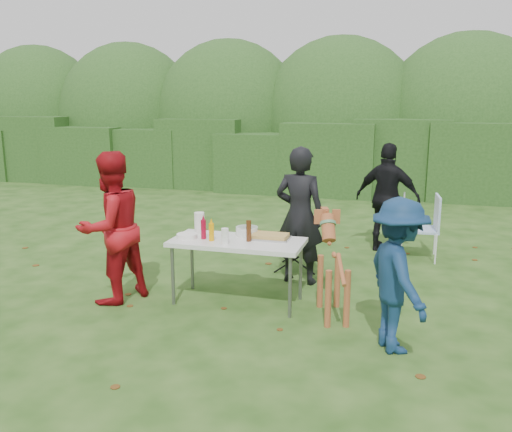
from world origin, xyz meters
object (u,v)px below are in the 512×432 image
(mustard_bottle, at_px, (211,232))
(beer_bottle, at_px, (249,231))
(person_cook, at_px, (300,216))
(person_red_jacket, at_px, (111,228))
(lawn_chair, at_px, (419,226))
(ketchup_bottle, at_px, (203,229))
(child, at_px, (398,276))
(person_black_puffy, at_px, (388,198))
(paper_towel_roll, at_px, (199,223))
(folding_table, at_px, (237,245))
(camping_chair, at_px, (299,237))
(dog, at_px, (334,270))

(mustard_bottle, height_order, beer_bottle, beer_bottle)
(person_cook, distance_m, beer_bottle, 0.99)
(person_red_jacket, height_order, lawn_chair, person_red_jacket)
(person_cook, height_order, ketchup_bottle, person_cook)
(mustard_bottle, distance_m, beer_bottle, 0.42)
(child, relative_size, beer_bottle, 6.01)
(person_black_puffy, relative_size, paper_towel_roll, 6.41)
(person_cook, relative_size, person_red_jacket, 1.00)
(person_black_puffy, height_order, lawn_chair, person_black_puffy)
(folding_table, xyz_separation_m, person_black_puffy, (1.52, 2.71, 0.15))
(camping_chair, bearing_deg, child, 115.51)
(folding_table, distance_m, beer_bottle, 0.22)
(person_black_puffy, height_order, beer_bottle, person_black_puffy)
(child, height_order, mustard_bottle, child)
(mustard_bottle, distance_m, paper_towel_roll, 0.35)
(person_cook, relative_size, mustard_bottle, 8.71)
(paper_towel_roll, bearing_deg, dog, -9.36)
(child, height_order, lawn_chair, child)
(person_red_jacket, bearing_deg, person_black_puffy, 159.84)
(folding_table, distance_m, paper_towel_roll, 0.57)
(ketchup_bottle, height_order, beer_bottle, beer_bottle)
(dog, relative_size, ketchup_bottle, 5.03)
(dog, distance_m, camping_chair, 1.71)
(lawn_chair, bearing_deg, mustard_bottle, 43.44)
(person_red_jacket, bearing_deg, lawn_chair, 152.88)
(child, bearing_deg, person_cook, 10.98)
(folding_table, height_order, beer_bottle, beer_bottle)
(person_red_jacket, distance_m, paper_towel_roll, 1.01)
(person_cook, xyz_separation_m, ketchup_bottle, (-0.92, -0.95, -0.02))
(folding_table, relative_size, person_black_puffy, 0.90)
(folding_table, bearing_deg, person_red_jacket, -166.06)
(person_cook, distance_m, ketchup_bottle, 1.32)
(person_black_puffy, xyz_separation_m, lawn_chair, (0.48, -0.27, -0.35))
(mustard_bottle, distance_m, ketchup_bottle, 0.13)
(ketchup_bottle, bearing_deg, person_red_jacket, -163.59)
(mustard_bottle, xyz_separation_m, beer_bottle, (0.41, 0.10, 0.02))
(folding_table, bearing_deg, person_black_puffy, 60.68)
(camping_chair, bearing_deg, beer_bottle, 72.43)
(lawn_chair, relative_size, ketchup_bottle, 4.35)
(person_black_puffy, height_order, paper_towel_roll, person_black_puffy)
(person_cook, distance_m, lawn_chair, 2.17)
(folding_table, relative_size, person_red_jacket, 0.86)
(dog, height_order, camping_chair, dog)
(person_red_jacket, distance_m, camping_chair, 2.57)
(person_black_puffy, relative_size, lawn_chair, 1.74)
(person_black_puffy, xyz_separation_m, ketchup_bottle, (-1.91, -2.76, 0.02))
(mustard_bottle, relative_size, beer_bottle, 0.83)
(folding_table, distance_m, person_red_jacket, 1.45)
(person_black_puffy, distance_m, child, 3.46)
(child, xyz_separation_m, paper_towel_roll, (-2.31, 0.88, 0.15))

